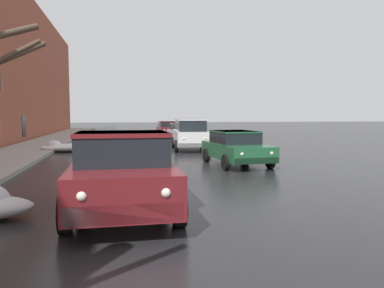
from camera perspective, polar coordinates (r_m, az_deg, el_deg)
name	(u,v)px	position (r m, az deg, el deg)	size (l,w,h in m)	color
snow_bank_along_left_kerb	(205,138)	(30.01, 1.95, 0.99)	(2.21, 1.34, 0.48)	white
snow_bank_mid_block_left	(67,147)	(22.19, -18.51, -0.50)	(3.19, 1.29, 0.66)	white
pickup_truck_maroon_approaching_near_lane	(122,171)	(8.21, -10.61, -4.11)	(2.28, 4.91, 1.76)	maroon
sedan_green_parked_kerbside_close	(236,147)	(15.60, 6.71, -0.45)	(2.23, 4.18, 1.42)	#1E5633
suv_white_parked_kerbside_mid	(190,133)	(22.14, -0.30, 1.66)	(2.29, 4.75, 1.82)	silver
sedan_silver_parked_far_down_block	(183,132)	(28.91, -1.37, 1.87)	(2.25, 4.10, 1.42)	#B7B7BC
sedan_maroon_queued_behind_truck	(167,128)	(36.05, -3.78, 2.39)	(2.01, 3.89, 1.42)	maroon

